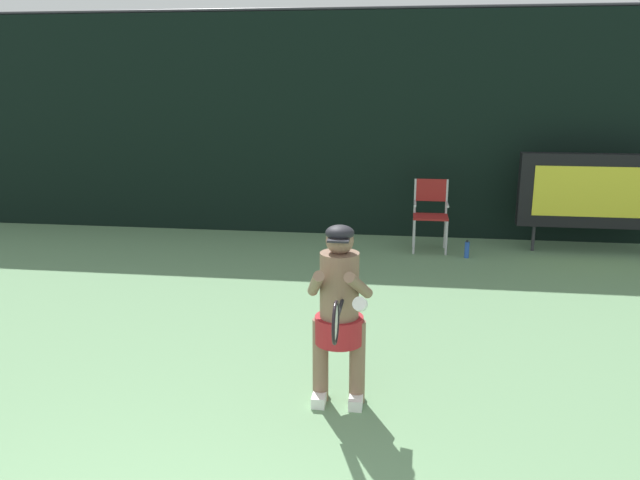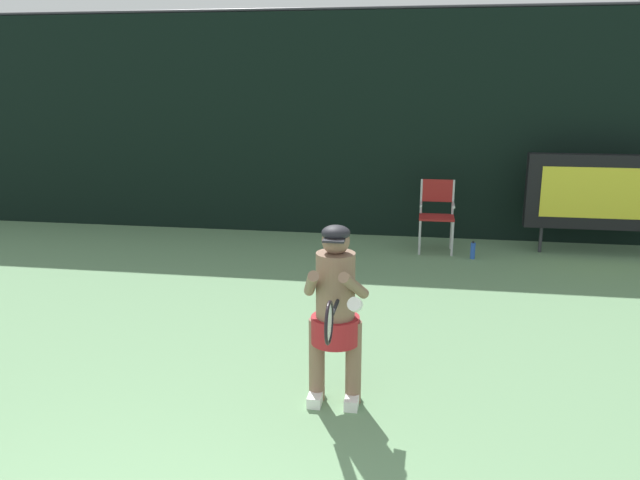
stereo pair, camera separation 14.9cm
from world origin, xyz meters
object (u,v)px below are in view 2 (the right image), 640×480
object	(u,v)px
scoreboard	(603,192)
umpire_chair	(437,211)
tennis_player	(335,308)
tennis_racket	(329,321)
water_bottle	(473,251)

from	to	relation	value
scoreboard	umpire_chair	xyz separation A→B (m)	(-2.40, -0.16, -0.33)
umpire_chair	tennis_player	world-z (taller)	tennis_player
scoreboard	tennis_player	distance (m)	6.01
tennis_racket	tennis_player	bearing A→B (deg)	73.86
water_bottle	umpire_chair	bearing A→B (deg)	144.87
scoreboard	tennis_player	xyz separation A→B (m)	(-3.27, -5.04, -0.13)
water_bottle	scoreboard	bearing A→B (deg)	16.21
water_bottle	tennis_racket	world-z (taller)	tennis_racket
scoreboard	tennis_player	world-z (taller)	scoreboard
umpire_chair	water_bottle	size ratio (longest dim) A/B	4.08
umpire_chair	tennis_racket	xyz separation A→B (m)	(-0.84, -5.45, 0.31)
scoreboard	tennis_racket	size ratio (longest dim) A/B	3.65
scoreboard	tennis_racket	xyz separation A→B (m)	(-3.24, -5.62, -0.01)
scoreboard	water_bottle	size ratio (longest dim) A/B	8.30
scoreboard	tennis_racket	distance (m)	6.48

